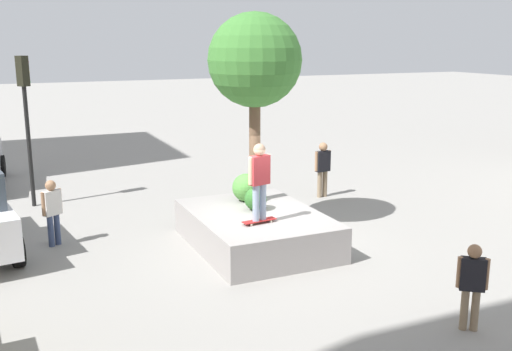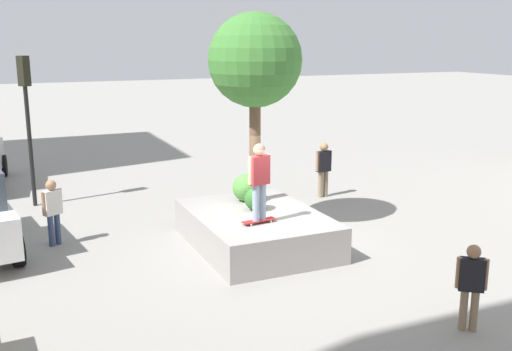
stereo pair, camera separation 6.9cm
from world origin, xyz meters
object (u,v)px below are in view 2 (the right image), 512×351
object	(u,v)px
planter_ledge	(256,229)
plaza_tree	(255,62)
traffic_light_corner	(27,105)
skateboard	(259,221)
skateboarder	(259,176)
passerby_with_bag	(471,282)
bystander_watching	(324,166)
pedestrian_crossing	(53,208)

from	to	relation	value
planter_ledge	plaza_tree	distance (m)	4.03
planter_ledge	traffic_light_corner	distance (m)	7.88
skateboard	skateboarder	bearing A→B (deg)	0.00
skateboarder	traffic_light_corner	distance (m)	8.00
plaza_tree	traffic_light_corner	size ratio (longest dim) A/B	1.06
passerby_with_bag	skateboarder	bearing A→B (deg)	22.52
planter_ledge	plaza_tree	size ratio (longest dim) A/B	0.83
skateboarder	bystander_watching	size ratio (longest dim) A/B	1.00
planter_ledge	traffic_light_corner	xyz separation A→B (m)	(5.88, 4.58, 2.57)
skateboard	traffic_light_corner	bearing A→B (deg)	32.95
planter_ledge	skateboarder	distance (m)	1.69
traffic_light_corner	passerby_with_bag	bearing A→B (deg)	-151.01
plaza_tree	bystander_watching	world-z (taller)	plaza_tree
planter_ledge	skateboard	size ratio (longest dim) A/B	4.71
skateboard	traffic_light_corner	distance (m)	8.20
traffic_light_corner	skateboard	bearing A→B (deg)	-147.05
traffic_light_corner	passerby_with_bag	distance (m)	12.91
skateboard	passerby_with_bag	world-z (taller)	passerby_with_bag
traffic_light_corner	bystander_watching	size ratio (longest dim) A/B	2.54
pedestrian_crossing	passerby_with_bag	world-z (taller)	pedestrian_crossing
skateboard	pedestrian_crossing	bearing A→B (deg)	55.89
passerby_with_bag	bystander_watching	xyz separation A→B (m)	(8.57, -2.14, 0.11)
plaza_tree	bystander_watching	distance (m)	5.21
pedestrian_crossing	passerby_with_bag	bearing A→B (deg)	-140.62
plaza_tree	skateboard	world-z (taller)	plaza_tree
bystander_watching	plaza_tree	bearing A→B (deg)	124.63
traffic_light_corner	pedestrian_crossing	bearing A→B (deg)	-177.03
traffic_light_corner	planter_ledge	bearing A→B (deg)	-142.10
skateboard	bystander_watching	world-z (taller)	bystander_watching
skateboarder	bystander_watching	xyz separation A→B (m)	(4.08, -4.00, -0.90)
planter_ledge	skateboarder	xyz separation A→B (m)	(-0.77, 0.26, 1.48)
skateboard	bystander_watching	xyz separation A→B (m)	(4.08, -4.00, 0.11)
plaza_tree	passerby_with_bag	world-z (taller)	plaza_tree
planter_ledge	bystander_watching	world-z (taller)	bystander_watching
plaza_tree	skateboard	size ratio (longest dim) A/B	5.66
bystander_watching	pedestrian_crossing	bearing A→B (deg)	99.06
planter_ledge	skateboarder	size ratio (longest dim) A/B	2.24
bystander_watching	traffic_light_corner	bearing A→B (deg)	72.80
plaza_tree	passerby_with_bag	xyz separation A→B (m)	(-6.27, -1.18, -3.41)
traffic_light_corner	pedestrian_crossing	size ratio (longest dim) A/B	2.73
bystander_watching	skateboard	bearing A→B (deg)	135.53
skateboarder	pedestrian_crossing	world-z (taller)	skateboarder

